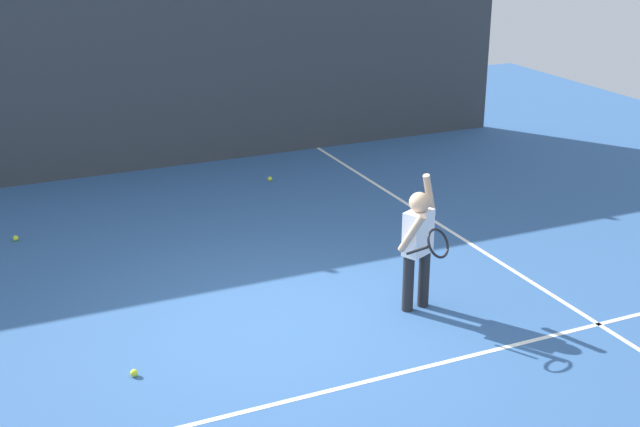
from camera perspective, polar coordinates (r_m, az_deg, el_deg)
The scene contains 10 objects.
ground_plane at distance 8.20m, azimuth -3.14°, elevation -7.33°, with size 20.00×20.00×0.00m, color #335B93.
court_line_baseline at distance 7.18m, azimuth 0.66°, elevation -11.72°, with size 9.00×0.05×0.00m, color white.
court_line_sideline at distance 10.20m, azimuth 9.66°, elevation -1.78°, with size 0.05×9.00×0.00m, color white.
back_fence_windscreen at distance 12.50m, azimuth -12.34°, elevation 11.41°, with size 11.97×0.08×3.88m, color #383D42.
fence_post_2 at distance 13.08m, azimuth -3.90°, elevation 12.55°, with size 0.09×0.09×4.03m, color slate.
fence_post_3 at distance 14.87m, azimuth 10.66°, elevation 13.23°, with size 0.09×0.09×4.03m, color slate.
tennis_player at distance 8.21m, azimuth 6.60°, elevation -1.80°, with size 0.52×0.78×1.35m.
tennis_ball_0 at distance 12.14m, azimuth -3.36°, elevation 2.32°, with size 0.07×0.07×0.07m, color #CCE033.
tennis_ball_1 at distance 10.66m, azimuth -19.63°, elevation -1.56°, with size 0.07×0.07×0.07m, color #CCE033.
tennis_ball_3 at distance 7.52m, azimuth -12.29°, elevation -10.35°, with size 0.07×0.07×0.07m, color #CCE033.
Camera 1 is at (-2.56, -6.78, 3.84)m, focal length 47.99 mm.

